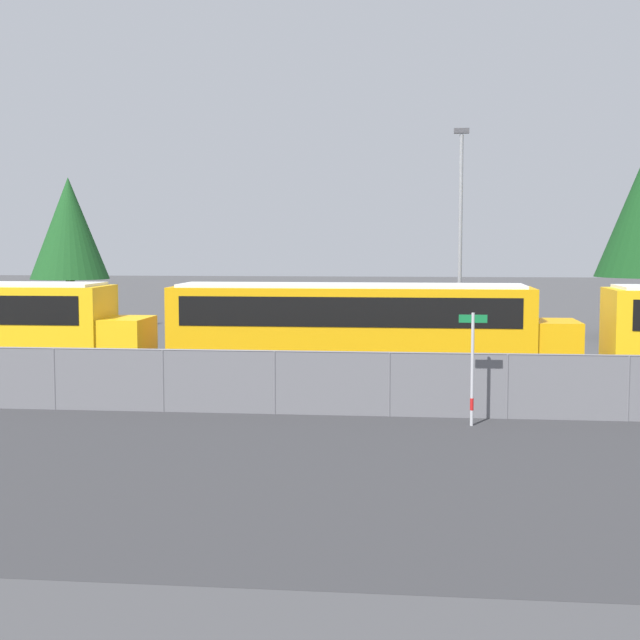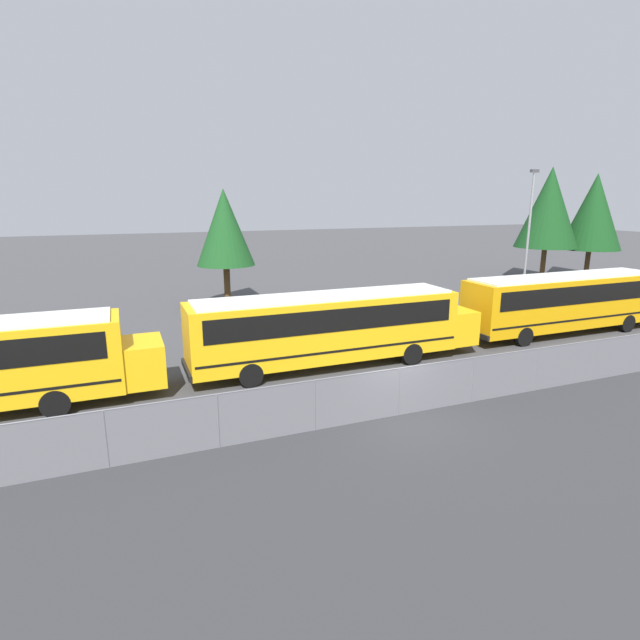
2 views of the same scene
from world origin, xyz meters
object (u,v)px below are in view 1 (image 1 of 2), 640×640
(street_sign, at_px, (472,366))
(light_pole, at_px, (460,234))
(tree_2, at_px, (69,229))
(school_bus_4, at_px, (359,324))

(street_sign, height_order, light_pole, light_pole)
(tree_2, bearing_deg, light_pole, -21.45)
(school_bus_4, height_order, street_sign, school_bus_4)
(school_bus_4, relative_size, tree_2, 1.70)
(school_bus_4, distance_m, tree_2, 21.69)
(light_pole, xyz_separation_m, tree_2, (-19.30, 7.59, 0.35))
(light_pole, bearing_deg, school_bus_4, -117.31)
(school_bus_4, distance_m, light_pole, 8.44)
(school_bus_4, xyz_separation_m, light_pole, (3.61, 7.00, 3.03))
(school_bus_4, distance_m, street_sign, 7.70)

